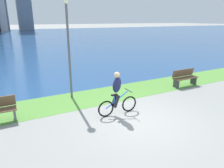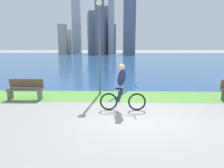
{
  "view_description": "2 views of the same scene",
  "coord_description": "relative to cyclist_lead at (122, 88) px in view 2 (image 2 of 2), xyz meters",
  "views": [
    {
      "loc": [
        -3.99,
        -5.44,
        3.5
      ],
      "look_at": [
        -0.45,
        1.31,
        1.08
      ],
      "focal_mm": 32.91,
      "sensor_mm": 36.0,
      "label": 1
    },
    {
      "loc": [
        -0.62,
        -6.1,
        2.25
      ],
      "look_at": [
        -0.84,
        0.93,
        0.95
      ],
      "focal_mm": 32.01,
      "sensor_mm": 36.0,
      "label": 2
    }
  ],
  "objects": [
    {
      "name": "bench_far_along_path",
      "position": [
        -4.16,
        1.39,
        -0.39
      ],
      "size": [
        1.5,
        0.47,
        0.9
      ],
      "color": "brown",
      "rests_on": "ground"
    },
    {
      "name": "city_skyline_far_shore",
      "position": [
        -5.35,
        69.08,
        9.09
      ],
      "size": [
        28.09,
        11.4,
        27.73
      ],
      "color": "#ADA899",
      "rests_on": "ground"
    },
    {
      "name": "bay_water_surface",
      "position": [
        0.48,
        39.9,
        -0.83
      ],
      "size": [
        300.0,
        73.47,
        0.0
      ],
      "primitive_type": "cube",
      "color": "navy",
      "rests_on": "ground"
    },
    {
      "name": "lamppost_tall",
      "position": [
        -1.02,
        2.54,
        1.98
      ],
      "size": [
        0.28,
        0.28,
        4.38
      ],
      "color": "#595960",
      "rests_on": "ground"
    },
    {
      "name": "ground_plane",
      "position": [
        0.48,
        -0.85,
        -0.84
      ],
      "size": [
        300.0,
        300.0,
        0.0
      ],
      "primitive_type": "plane",
      "color": "gray"
    },
    {
      "name": "cyclist_lead",
      "position": [
        0.0,
        0.0,
        0.0
      ],
      "size": [
        1.66,
        0.52,
        1.68
      ],
      "color": "black",
      "rests_on": "ground"
    },
    {
      "name": "grass_strip_bayside",
      "position": [
        0.48,
        2.1,
        -0.83
      ],
      "size": [
        120.0,
        2.15,
        0.01
      ],
      "primitive_type": "cube",
      "color": "#59933D",
      "rests_on": "ground"
    }
  ]
}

